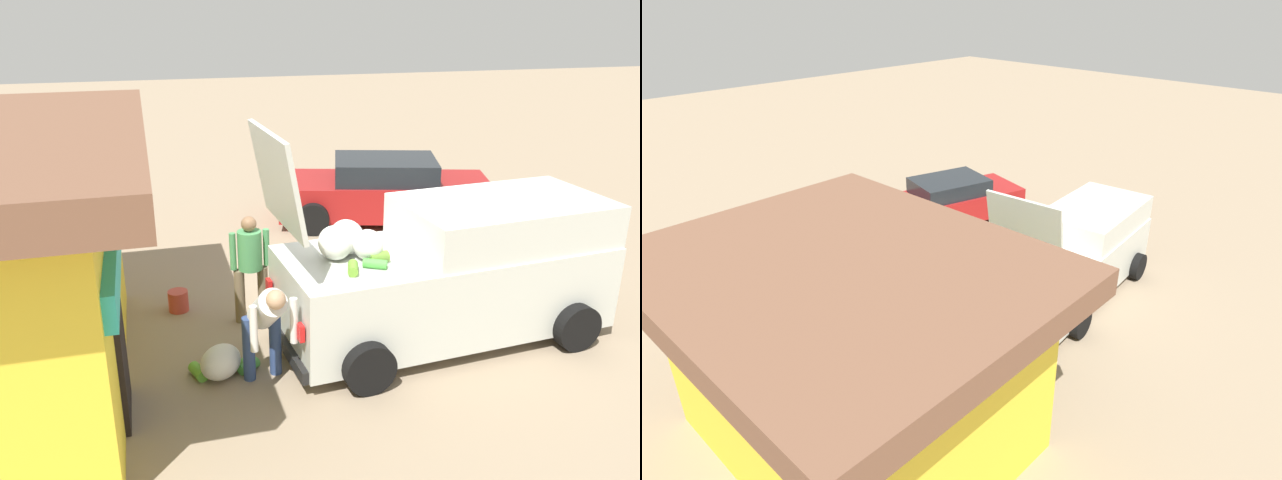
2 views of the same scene
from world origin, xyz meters
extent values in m
plane|color=gray|center=(0.00, 0.00, 0.00)|extent=(60.00, 60.00, 0.00)
cube|color=#2DB7B2|center=(-1.04, 3.75, 1.89)|extent=(4.44, 0.23, 0.36)
cube|color=black|center=(-1.89, 3.76, 1.00)|extent=(0.90, 0.08, 2.00)
cube|color=white|center=(-0.02, 3.80, 2.16)|extent=(1.50, 0.10, 0.60)
cube|color=silver|center=(-1.07, -0.37, 0.74)|extent=(2.15, 4.53, 1.13)
cube|color=silver|center=(-0.98, -1.20, 1.59)|extent=(1.91, 2.87, 0.56)
cube|color=black|center=(-0.85, -2.50, 1.56)|extent=(1.46, 0.23, 0.43)
cube|color=silver|center=(-1.30, 1.90, 2.44)|extent=(1.56, 0.42, 1.14)
ellipsoid|color=silver|center=(-1.10, 1.15, 1.52)|extent=(0.51, 0.42, 0.42)
ellipsoid|color=silver|center=(-1.21, 0.75, 1.49)|extent=(0.46, 0.38, 0.38)
ellipsoid|color=silver|center=(-0.94, 0.95, 1.52)|extent=(0.52, 0.44, 0.44)
cylinder|color=#67A02F|center=(-1.59, 1.06, 1.37)|extent=(0.30, 0.20, 0.12)
cylinder|color=green|center=(-1.52, 0.76, 1.36)|extent=(0.24, 0.31, 0.12)
cylinder|color=#5A9037|center=(-0.88, 1.00, 1.37)|extent=(0.23, 0.27, 0.12)
cylinder|color=olive|center=(-1.38, 0.67, 1.38)|extent=(0.19, 0.27, 0.15)
cube|color=black|center=(-1.29, 1.84, 0.26)|extent=(1.63, 0.24, 0.16)
cube|color=red|center=(-1.96, 1.78, 0.80)|extent=(0.15, 0.07, 0.20)
cube|color=red|center=(-0.63, 1.92, 0.80)|extent=(0.15, 0.07, 0.20)
cylinder|color=black|center=(-1.84, -1.95, 0.32)|extent=(0.28, 0.66, 0.64)
cylinder|color=black|center=(0.01, -1.76, 0.32)|extent=(0.28, 0.66, 0.64)
cylinder|color=black|center=(-2.14, 1.01, 0.32)|extent=(0.28, 0.66, 0.64)
cylinder|color=black|center=(-0.30, 1.20, 0.32)|extent=(0.28, 0.66, 0.64)
cube|color=maroon|center=(3.82, -1.26, 0.52)|extent=(2.78, 4.55, 0.70)
cube|color=#1E2328|center=(3.82, -1.26, 1.09)|extent=(2.00, 2.37, 0.44)
cylinder|color=black|center=(5.10, -0.11, 0.32)|extent=(0.38, 0.67, 0.63)
cylinder|color=black|center=(3.30, 0.38, 0.32)|extent=(0.38, 0.67, 0.63)
cylinder|color=black|center=(4.34, -2.89, 0.32)|extent=(0.38, 0.67, 0.63)
cylinder|color=black|center=(2.54, -2.40, 0.32)|extent=(0.38, 0.67, 0.63)
cylinder|color=#726047|center=(0.01, 2.24, 0.40)|extent=(0.15, 0.15, 0.79)
cylinder|color=#726047|center=(0.05, 1.90, 0.40)|extent=(0.15, 0.15, 0.79)
cylinder|color=#4C9959|center=(0.03, 2.07, 1.08)|extent=(0.38, 0.38, 0.56)
sphere|color=#8C6647|center=(0.03, 2.07, 1.46)|extent=(0.22, 0.22, 0.22)
cylinder|color=#4C9959|center=(0.00, 2.31, 1.09)|extent=(0.09, 0.09, 0.53)
cylinder|color=#4C9959|center=(0.05, 1.83, 1.09)|extent=(0.09, 0.09, 0.53)
cylinder|color=navy|center=(-1.47, 2.00, 0.42)|extent=(0.15, 0.15, 0.83)
cylinder|color=navy|center=(-1.53, 2.33, 0.42)|extent=(0.15, 0.15, 0.83)
cylinder|color=silver|center=(-1.72, 2.13, 1.02)|extent=(0.72, 0.45, 0.64)
sphere|color=tan|center=(-2.03, 2.07, 1.28)|extent=(0.22, 0.22, 0.22)
cylinder|color=silver|center=(-1.90, 1.85, 0.93)|extent=(0.09, 0.09, 0.56)
cylinder|color=silver|center=(-1.98, 2.32, 0.93)|extent=(0.09, 0.09, 0.56)
ellipsoid|color=silver|center=(-1.38, 2.67, 0.20)|extent=(0.76, 0.71, 0.39)
cylinder|color=#62B033|center=(-1.33, 2.94, 0.07)|extent=(0.33, 0.24, 0.15)
cylinder|color=#50A846|center=(-1.34, 2.32, 0.07)|extent=(0.27, 0.30, 0.13)
cylinder|color=#5AA13D|center=(-1.21, 2.36, 0.06)|extent=(0.29, 0.31, 0.11)
cylinder|color=#BF3F33|center=(0.58, 3.09, 0.16)|extent=(0.30, 0.30, 0.31)
camera|label=1|loc=(-8.41, 3.17, 4.40)|focal=36.60mm
camera|label=2|loc=(-6.60, 9.02, 6.44)|focal=30.02mm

